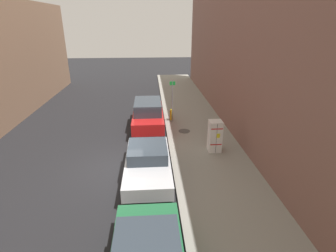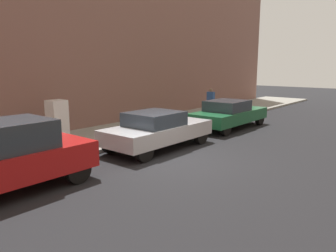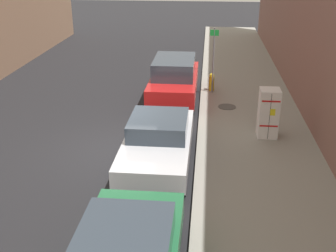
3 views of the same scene
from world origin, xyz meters
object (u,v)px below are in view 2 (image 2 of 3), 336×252
(parked_sedan_green, at_px, (229,114))
(parked_sedan_silver, at_px, (157,129))
(discarded_refrigerator, at_px, (57,121))
(pedestrian_walking_far, at_px, (211,100))

(parked_sedan_green, bearing_deg, parked_sedan_silver, -90.00)
(parked_sedan_silver, xyz_separation_m, parked_sedan_green, (0.00, 5.29, -0.01))
(discarded_refrigerator, bearing_deg, parked_sedan_silver, 30.71)
(pedestrian_walking_far, relative_size, parked_sedan_green, 0.34)
(discarded_refrigerator, xyz_separation_m, parked_sedan_green, (3.39, 7.30, -0.22))
(pedestrian_walking_far, distance_m, parked_sedan_green, 3.82)
(discarded_refrigerator, height_order, parked_sedan_green, discarded_refrigerator)
(parked_sedan_silver, distance_m, parked_sedan_green, 5.29)
(pedestrian_walking_far, distance_m, parked_sedan_silver, 8.39)
(pedestrian_walking_far, relative_size, parked_sedan_silver, 0.36)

